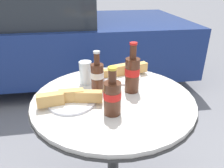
{
  "coord_description": "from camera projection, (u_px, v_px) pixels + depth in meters",
  "views": [
    {
      "loc": [
        -0.15,
        -0.91,
        1.29
      ],
      "look_at": [
        0.0,
        0.04,
        0.83
      ],
      "focal_mm": 35.0,
      "sensor_mm": 36.0,
      "label": 1
    }
  ],
  "objects": [
    {
      "name": "cola_bottle_right",
      "position": [
        97.0,
        76.0,
        1.07
      ],
      "size": [
        0.07,
        0.07,
        0.21
      ],
      "color": "#4C2819",
      "rests_on": "bistro_table"
    },
    {
      "name": "cola_bottle_left",
      "position": [
        112.0,
        96.0,
        0.89
      ],
      "size": [
        0.07,
        0.07,
        0.21
      ],
      "color": "#4C2819",
      "rests_on": "bistro_table"
    },
    {
      "name": "lunch_plate_near",
      "position": [
        71.0,
        99.0,
        0.98
      ],
      "size": [
        0.29,
        0.22,
        0.07
      ],
      "color": "white",
      "rests_on": "bistro_table"
    },
    {
      "name": "bistro_table",
      "position": [
        113.0,
        120.0,
        1.11
      ],
      "size": [
        0.78,
        0.78,
        0.78
      ],
      "color": "#333333",
      "rests_on": "ground_plane"
    },
    {
      "name": "cola_bottle_center",
      "position": [
        132.0,
        73.0,
        1.06
      ],
      "size": [
        0.07,
        0.07,
        0.25
      ],
      "color": "#4C2819",
      "rests_on": "bistro_table"
    },
    {
      "name": "lunch_plate_far",
      "position": [
        123.0,
        73.0,
        1.25
      ],
      "size": [
        0.31,
        0.22,
        0.07
      ],
      "color": "white",
      "rests_on": "bistro_table"
    },
    {
      "name": "drinking_glass",
      "position": [
        86.0,
        74.0,
        1.17
      ],
      "size": [
        0.07,
        0.07,
        0.12
      ],
      "color": "silver",
      "rests_on": "bistro_table"
    },
    {
      "name": "parked_car",
      "position": [
        33.0,
        35.0,
        2.91
      ],
      "size": [
        3.98,
        1.68,
        1.3
      ],
      "color": "navy",
      "rests_on": "ground_plane"
    }
  ]
}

